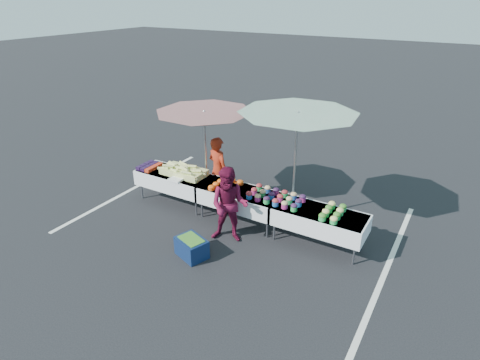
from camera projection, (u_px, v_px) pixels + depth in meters
The scene contains 17 objects.
ground at pixel (240, 221), 8.93m from camera, with size 80.00×80.00×0.00m, color black.
stripe_left at pixel (134, 188), 10.40m from camera, with size 0.10×5.00×0.00m, color silver.
stripe_right at pixel (388, 266), 7.46m from camera, with size 0.10×5.00×0.00m, color silver.
table_left at pixel (175, 179), 9.51m from camera, with size 1.86×0.81×0.75m.
table_center at pixel (240, 197), 8.68m from camera, with size 1.86×0.81×0.75m.
table_right at pixel (319, 219), 7.85m from camera, with size 1.86×0.81×0.75m.
berry_punnets at pixel (150, 166), 9.70m from camera, with size 0.40×0.54×0.08m.
corn_pile at pixel (184, 171), 9.32m from camera, with size 1.16×0.57×0.26m.
plastic_bags at pixel (176, 179), 9.06m from camera, with size 0.30×0.25×0.05m, color white.
carrot_bowls at pixel (226, 185), 8.74m from camera, with size 0.55×0.69×0.11m.
potato_cups at pixel (276, 196), 8.18m from camera, with size 1.14×0.58×0.16m.
bean_baskets at pixel (333, 212), 7.62m from camera, with size 0.36×0.68×0.15m.
vendor at pixel (218, 170), 9.44m from camera, with size 0.59×0.39×1.63m, color maroon.
customer at pixel (229, 205), 7.91m from camera, with size 0.78×0.60×1.59m, color maroon.
umbrella_left at pixel (204, 119), 8.96m from camera, with size 2.86×2.86×2.24m.
umbrella_right at pixel (298, 123), 7.99m from camera, with size 3.05×3.05×2.49m.
storage_bin at pixel (192, 247), 7.66m from camera, with size 0.70×0.60×0.39m.
Camera 1 is at (3.91, -6.62, 4.62)m, focal length 30.00 mm.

